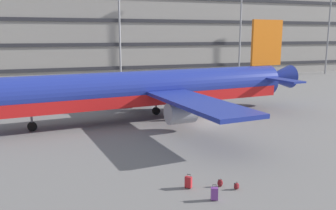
# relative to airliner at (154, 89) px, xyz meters

# --- Properties ---
(ground_plane) EXTENTS (600.00, 600.00, 0.00)m
(ground_plane) POSITION_rel_airliner_xyz_m (4.76, -3.73, -3.28)
(ground_plane) COLOR slate
(terminal_structure) EXTENTS (177.10, 17.93, 19.23)m
(terminal_structure) POSITION_rel_airliner_xyz_m (4.76, 45.34, 6.33)
(terminal_structure) COLOR gray
(terminal_structure) RESTS_ON ground_plane
(airliner) EXTENTS (38.88, 31.45, 10.99)m
(airliner) POSITION_rel_airliner_xyz_m (0.00, 0.00, 0.00)
(airliner) COLOR navy
(airliner) RESTS_ON ground_plane
(light_mast_center_left) EXTENTS (1.80, 0.50, 25.09)m
(light_mast_center_left) POSITION_rel_airliner_xyz_m (2.95, 31.20, 10.99)
(light_mast_center_left) COLOR gray
(light_mast_center_left) RESTS_ON ground_plane
(light_mast_center_right) EXTENTS (1.80, 0.50, 26.13)m
(light_mast_center_right) POSITION_rel_airliner_xyz_m (29.05, 31.20, 11.53)
(light_mast_center_right) COLOR gray
(light_mast_center_right) RESTS_ON ground_plane
(light_mast_right) EXTENTS (1.80, 0.50, 20.55)m
(light_mast_right) POSITION_rel_airliner_xyz_m (52.67, 31.20, 8.66)
(light_mast_right) COLOR gray
(light_mast_right) RESTS_ON ground_plane
(suitcase_upright) EXTENTS (0.44, 0.46, 0.87)m
(suitcase_upright) POSITION_rel_airliner_xyz_m (-3.62, -18.45, -2.89)
(suitcase_upright) COLOR #B21E23
(suitcase_upright) RESTS_ON ground_plane
(suitcase_red) EXTENTS (0.46, 0.39, 0.90)m
(suitcase_red) POSITION_rel_airliner_xyz_m (-2.87, -20.45, -2.88)
(suitcase_red) COLOR #72388C
(suitcase_red) RESTS_ON ground_plane
(backpack_purple) EXTENTS (0.36, 0.24, 0.47)m
(backpack_purple) POSITION_rel_airliner_xyz_m (-0.96, -19.61, -3.08)
(backpack_purple) COLOR maroon
(backpack_purple) RESTS_ON ground_plane
(backpack_small) EXTENTS (0.38, 0.31, 0.52)m
(backpack_small) POSITION_rel_airliner_xyz_m (-1.71, -18.92, -3.05)
(backpack_small) COLOR maroon
(backpack_small) RESTS_ON ground_plane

